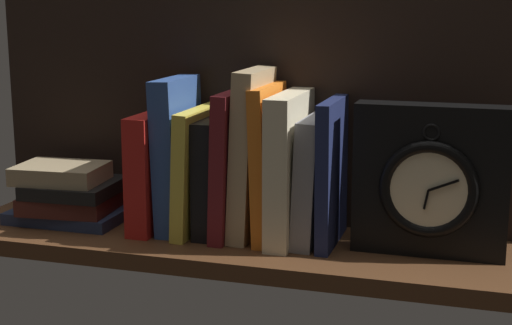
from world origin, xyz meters
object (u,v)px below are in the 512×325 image
book_red_requiem (155,170)px  book_yellow_seinlanguage (197,170)px  book_tan_shortstories (251,154)px  book_gray_chess (313,180)px  book_orange_pandolfini (269,163)px  framed_clock (430,182)px  book_black_skeptic (215,176)px  book_maroon_dawkins (233,163)px  book_blue_modern (178,155)px  book_cream_twain (289,167)px  book_stack_side (70,195)px  book_navy_bierce (332,172)px

book_red_requiem → book_yellow_seinlanguage: 6.87cm
book_red_requiem → book_tan_shortstories: book_tan_shortstories is taller
book_gray_chess → book_orange_pandolfini: bearing=180.0°
book_red_requiem → framed_clock: framed_clock is taller
book_black_skeptic → book_gray_chess: bearing=0.0°
book_maroon_dawkins → book_orange_pandolfini: 5.64cm
book_tan_shortstories → book_gray_chess: size_ratio=1.36×
book_blue_modern → book_gray_chess: 21.27cm
book_orange_pandolfini → book_cream_twain: size_ratio=1.05×
book_red_requiem → book_blue_modern: bearing=0.0°
book_red_requiem → book_orange_pandolfini: bearing=0.0°
framed_clock → book_yellow_seinlanguage: bearing=177.9°
book_red_requiem → book_orange_pandolfini: (18.31, 0.00, 2.37)cm
book_tan_shortstories → book_black_skeptic: bearing=180.0°
book_stack_side → book_tan_shortstories: bearing=2.4°
book_black_skeptic → framed_clock: framed_clock is taller
book_gray_chess → framed_clock: (16.70, -1.26, 1.21)cm
framed_clock → book_maroon_dawkins: bearing=177.5°
book_black_skeptic → book_navy_bierce: (17.95, 0.00, 1.75)cm
book_maroon_dawkins → book_yellow_seinlanguage: bearing=180.0°
book_maroon_dawkins → book_orange_pandolfini: (5.62, 0.00, 0.47)cm
book_yellow_seinlanguage → book_cream_twain: (14.52, 0.00, 1.38)cm
book_stack_side → book_red_requiem: bearing=4.9°
book_red_requiem → book_yellow_seinlanguage: size_ratio=0.95×
book_gray_chess → framed_clock: framed_clock is taller
book_red_requiem → book_blue_modern: book_blue_modern is taller
book_stack_side → book_yellow_seinlanguage: bearing=3.3°
book_orange_pandolfini → book_gray_chess: (6.61, 0.00, -2.15)cm
book_navy_bierce → book_cream_twain: bearing=180.0°
book_black_skeptic → book_gray_chess: size_ratio=0.95×
book_red_requiem → book_blue_modern: 4.66cm
book_black_skeptic → book_tan_shortstories: (5.82, 0.00, 3.73)cm
book_red_requiem → book_black_skeptic: bearing=0.0°
book_cream_twain → book_gray_chess: bearing=0.0°
book_black_skeptic → book_cream_twain: 11.82cm
book_black_skeptic → book_tan_shortstories: bearing=0.0°
book_gray_chess → book_maroon_dawkins: bearing=180.0°
book_cream_twain → book_red_requiem: bearing=180.0°
book_cream_twain → book_tan_shortstories: bearing=180.0°
book_blue_modern → book_cream_twain: (17.57, 0.00, -0.83)cm
book_blue_modern → book_yellow_seinlanguage: bearing=0.0°
book_cream_twain → book_stack_side: size_ratio=1.21×
book_maroon_dawkins → book_navy_bierce: 15.00cm
book_gray_chess → book_blue_modern: bearing=180.0°
book_blue_modern → book_stack_side: bearing=-176.1°
book_blue_modern → book_orange_pandolfini: bearing=0.0°
book_navy_bierce → book_tan_shortstories: bearing=180.0°
book_yellow_seinlanguage → book_gray_chess: size_ratio=1.03×
book_yellow_seinlanguage → book_cream_twain: size_ratio=0.87×
book_red_requiem → framed_clock: 41.66cm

